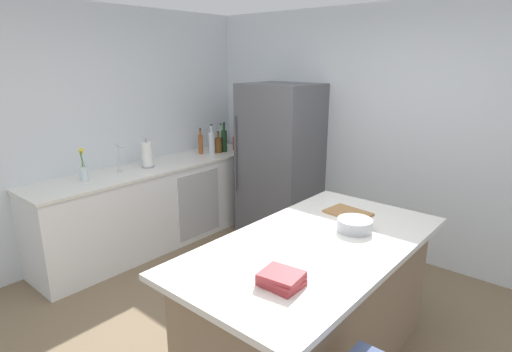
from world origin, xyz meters
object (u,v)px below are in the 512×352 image
object	(u,v)px
hot_sauce_bottle	(235,142)
vinegar_bottle	(201,144)
sink_faucet	(119,157)
cookbook_stack	(281,279)
soda_bottle	(212,142)
cutting_board	(348,213)
olive_oil_bottle	(239,139)
mixing_bowl	(355,225)
whiskey_bottle	(218,145)
kitchen_island	(313,303)
gin_bottle	(221,139)
wine_bottle	(224,140)
flower_vase	(83,170)
paper_towel_roll	(147,155)
refrigerator	(280,161)

from	to	relation	value
hot_sauce_bottle	vinegar_bottle	xyz separation A→B (m)	(-0.15, -0.46, 0.04)
sink_faucet	cookbook_stack	distance (m)	2.69
soda_bottle	cutting_board	xyz separation A→B (m)	(2.28, -0.72, -0.15)
olive_oil_bottle	mixing_bowl	world-z (taller)	olive_oil_bottle
sink_faucet	whiskey_bottle	bearing A→B (deg)	85.09
kitchen_island	gin_bottle	world-z (taller)	gin_bottle
olive_oil_bottle	soda_bottle	distance (m)	0.47
mixing_bowl	vinegar_bottle	bearing A→B (deg)	160.85
gin_bottle	soda_bottle	world-z (taller)	soda_bottle
wine_bottle	cookbook_stack	size ratio (longest dim) A/B	1.59
kitchen_island	sink_faucet	world-z (taller)	sink_faucet
flower_vase	whiskey_bottle	xyz separation A→B (m)	(0.11, 1.71, -0.01)
gin_bottle	whiskey_bottle	distance (m)	0.23
gin_bottle	whiskey_bottle	xyz separation A→B (m)	(0.14, -0.18, -0.03)
whiskey_bottle	paper_towel_roll	bearing A→B (deg)	-94.06
refrigerator	olive_oil_bottle	bearing A→B (deg)	169.73
flower_vase	cutting_board	xyz separation A→B (m)	(2.36, 0.89, -0.11)
wine_bottle	gin_bottle	bearing A→B (deg)	149.15
sink_faucet	flower_vase	world-z (taller)	flower_vase
olive_oil_bottle	wine_bottle	bearing A→B (deg)	-89.22
mixing_bowl	kitchen_island	bearing A→B (deg)	-107.24
kitchen_island	mixing_bowl	bearing A→B (deg)	72.76
kitchen_island	refrigerator	world-z (taller)	refrigerator
gin_bottle	cookbook_stack	distance (m)	3.40
paper_towel_roll	hot_sauce_bottle	distance (m)	1.28
hot_sauce_bottle	cookbook_stack	distance (m)	3.34
paper_towel_roll	olive_oil_bottle	distance (m)	1.37
kitchen_island	soda_bottle	distance (m)	2.77
refrigerator	gin_bottle	distance (m)	0.95
sink_faucet	flower_vase	bearing A→B (deg)	-88.82
gin_bottle	cutting_board	bearing A→B (deg)	-22.64
kitchen_island	whiskey_bottle	world-z (taller)	whiskey_bottle
flower_vase	wine_bottle	bearing A→B (deg)	86.16
paper_towel_roll	cutting_board	world-z (taller)	paper_towel_roll
refrigerator	vinegar_bottle	size ratio (longest dim) A/B	5.69
sink_faucet	mixing_bowl	world-z (taller)	sink_faucet
refrigerator	olive_oil_bottle	world-z (taller)	refrigerator
hot_sauce_bottle	soda_bottle	size ratio (longest dim) A/B	0.64
refrigerator	sink_faucet	world-z (taller)	refrigerator
sink_faucet	wine_bottle	world-z (taller)	wine_bottle
refrigerator	soda_bottle	size ratio (longest dim) A/B	4.91
vinegar_bottle	paper_towel_roll	bearing A→B (deg)	-86.58
flower_vase	paper_towel_roll	size ratio (longest dim) A/B	1.03
olive_oil_bottle	cutting_board	world-z (taller)	olive_oil_bottle
cookbook_stack	mixing_bowl	xyz separation A→B (m)	(-0.05, 0.90, 0.01)
hot_sauce_bottle	wine_bottle	xyz separation A→B (m)	(-0.01, -0.18, 0.05)
olive_oil_bottle	whiskey_bottle	distance (m)	0.37
mixing_bowl	hot_sauce_bottle	bearing A→B (deg)	150.82
gin_bottle	sink_faucet	bearing A→B (deg)	-89.15
hot_sauce_bottle	wine_bottle	bearing A→B (deg)	-94.00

